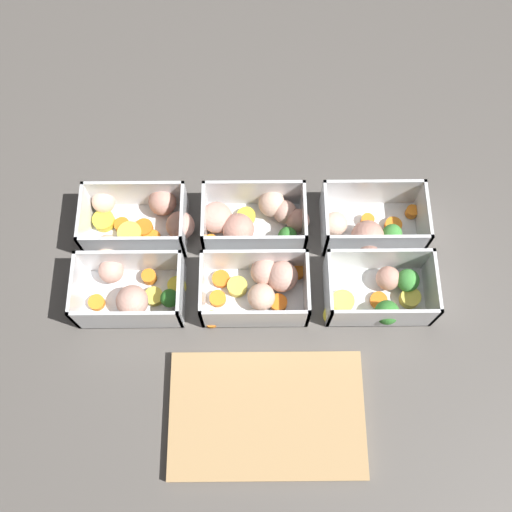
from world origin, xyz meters
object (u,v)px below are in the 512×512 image
(container_near_center, at_px, (255,220))
(container_far_left, at_px, (384,292))
(container_far_center, at_px, (263,286))
(container_far_right, at_px, (134,292))
(container_near_left, at_px, (370,226))
(container_near_right, at_px, (142,221))

(container_near_center, distance_m, container_far_left, 0.23)
(container_far_center, distance_m, container_far_right, 0.20)
(container_near_left, distance_m, container_far_center, 0.20)
(container_near_left, height_order, container_near_right, same)
(container_near_left, relative_size, container_far_left, 1.03)
(container_near_right, height_order, container_far_center, same)
(container_far_left, height_order, container_far_center, same)
(container_near_left, distance_m, container_far_right, 0.38)
(container_near_center, distance_m, container_near_right, 0.18)
(container_far_center, bearing_deg, container_near_center, -83.74)
(container_near_center, xyz_separation_m, container_far_center, (-0.01, 0.11, -0.00))
(container_near_center, height_order, container_far_left, same)
(container_far_left, bearing_deg, container_far_right, -0.38)
(container_near_center, relative_size, container_near_right, 1.04)
(container_near_right, xyz_separation_m, container_far_center, (-0.19, 0.11, 0.00))
(container_near_left, relative_size, container_far_center, 1.01)
(container_far_right, bearing_deg, container_near_center, -147.42)
(container_near_left, distance_m, container_far_left, 0.11)
(container_near_left, distance_m, container_near_center, 0.18)
(container_far_center, bearing_deg, container_near_left, -149.95)
(container_far_left, xyz_separation_m, container_far_center, (0.18, -0.01, 0.00))
(container_near_left, relative_size, container_far_right, 1.02)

